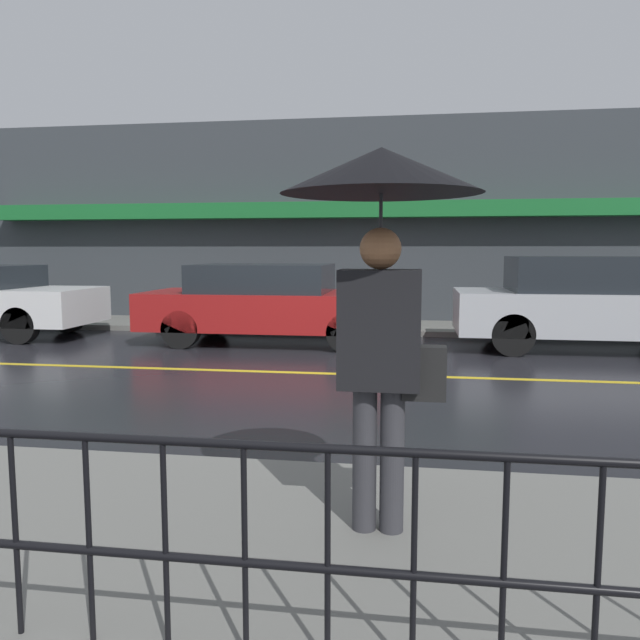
% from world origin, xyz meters
% --- Properties ---
extents(ground_plane, '(80.00, 80.00, 0.00)m').
position_xyz_m(ground_plane, '(0.00, 0.00, 0.00)').
color(ground_plane, black).
extents(sidewalk_near, '(28.00, 2.53, 0.11)m').
position_xyz_m(sidewalk_near, '(0.00, -5.18, 0.05)').
color(sidewalk_near, slate).
rests_on(sidewalk_near, ground_plane).
extents(sidewalk_far, '(28.00, 1.99, 0.11)m').
position_xyz_m(sidewalk_far, '(0.00, 4.91, 0.05)').
color(sidewalk_far, slate).
rests_on(sidewalk_far, ground_plane).
extents(lane_marking, '(25.20, 0.12, 0.01)m').
position_xyz_m(lane_marking, '(0.00, 0.00, 0.00)').
color(lane_marking, gold).
rests_on(lane_marking, ground_plane).
extents(building_storefront, '(28.00, 0.85, 4.68)m').
position_xyz_m(building_storefront, '(0.00, 6.03, 2.36)').
color(building_storefront, '#383D42').
rests_on(building_storefront, ground_plane).
extents(railing_foreground, '(12.00, 0.04, 0.88)m').
position_xyz_m(railing_foreground, '(0.00, -6.19, 0.66)').
color(railing_foreground, black).
rests_on(railing_foreground, sidewalk_near).
extents(pedestrian, '(1.10, 1.10, 2.14)m').
position_xyz_m(pedestrian, '(1.42, -4.99, 1.82)').
color(pedestrian, '#333338').
rests_on(pedestrian, sidewalk_near).
extents(car_red, '(4.67, 1.94, 1.45)m').
position_xyz_m(car_red, '(-1.01, 2.70, 0.75)').
color(car_red, maroon).
rests_on(car_red, ground_plane).
extents(car_silver, '(4.53, 1.82, 1.60)m').
position_xyz_m(car_silver, '(4.53, 2.70, 0.81)').
color(car_silver, '#B2B5BA').
rests_on(car_silver, ground_plane).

